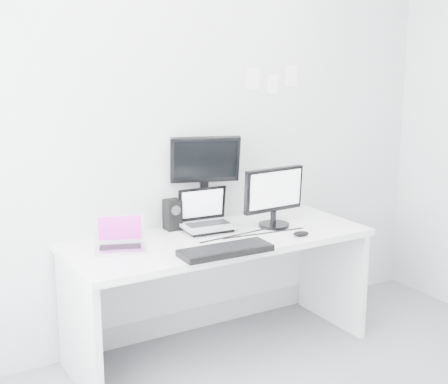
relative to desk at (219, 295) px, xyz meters
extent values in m
plane|color=silver|center=(0.00, 0.35, 0.99)|extent=(3.60, 0.00, 3.60)
cube|color=white|center=(0.00, 0.00, 0.00)|extent=(1.80, 0.70, 0.73)
cube|color=#B5B4BA|center=(-0.60, 0.04, 0.47)|extent=(0.33, 0.29, 0.20)
cube|color=black|center=(-0.17, 0.27, 0.46)|extent=(0.12, 0.12, 0.19)
cube|color=#9D9FA4|center=(0.00, 0.13, 0.50)|extent=(0.33, 0.27, 0.26)
cube|color=black|center=(0.05, 0.26, 0.65)|extent=(0.45, 0.29, 0.58)
cube|color=black|center=(0.40, 0.01, 0.56)|extent=(0.43, 0.21, 0.38)
cube|color=black|center=(-0.13, -0.29, 0.38)|extent=(0.52, 0.20, 0.03)
ellipsoid|color=black|center=(0.42, -0.24, 0.38)|extent=(0.11, 0.09, 0.03)
cube|color=white|center=(0.45, 0.34, 1.26)|extent=(0.10, 0.00, 0.14)
cube|color=white|center=(0.60, 0.34, 1.22)|extent=(0.09, 0.00, 0.13)
cube|color=white|center=(0.75, 0.34, 1.26)|extent=(0.10, 0.00, 0.14)
camera|label=1|loc=(-1.79, -3.09, 1.45)|focal=50.85mm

